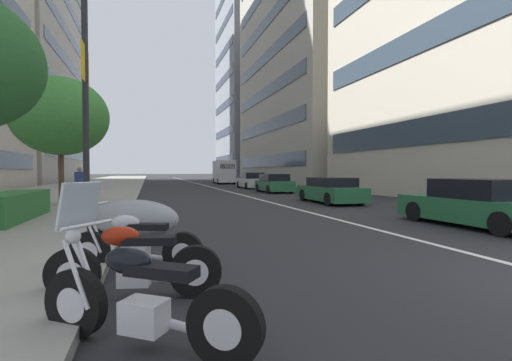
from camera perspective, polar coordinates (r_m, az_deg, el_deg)
name	(u,v)px	position (r m, az deg, el deg)	size (l,w,h in m)	color
sidewalk_right_plaza	(81,189)	(33.31, -26.52, -1.23)	(160.00, 9.75, 0.15)	gray
lane_centre_stripe	(206,186)	(38.31, -8.13, -0.85)	(110.00, 0.16, 0.01)	silver
motorcycle_mid_row	(141,300)	(3.44, -18.23, -17.98)	(1.40, 1.87, 1.49)	black
motorcycle_second_in_row	(133,265)	(4.74, -19.33, -12.84)	(0.72, 2.12, 1.11)	black
motorcycle_nearest_camera	(135,246)	(5.95, -19.10, -9.95)	(0.92, 2.05, 1.10)	black
motorcycle_by_sign_pole	(133,219)	(8.42, -19.31, -5.87)	(1.67, 2.24, 0.95)	gray
car_lead_in_lane	(477,204)	(11.91, 32.19, -3.31)	(4.32, 1.99, 1.37)	#236038
car_far_down_avenue	(330,191)	(17.98, 11.98, -1.61)	(4.42, 1.94, 1.27)	#236038
car_following_behind	(274,184)	(26.29, 2.94, -0.50)	(4.14, 1.93, 1.38)	#236038
car_approaching_light	(252,181)	(32.36, -0.71, -0.07)	(4.65, 1.96, 1.45)	#B7B7BC
delivery_van_ahead	(224,171)	(44.62, -5.24, 1.47)	(5.52, 2.34, 2.91)	silver
street_lamp_with_banners	(95,43)	(12.41, -24.66, 19.67)	(1.26, 2.24, 9.09)	#232326
clipped_hedge_bed	(11,206)	(12.61, -35.00, -3.46)	(4.10, 1.10, 0.81)	#28602D
street_tree_mid_sidewalk	(60,116)	(17.20, -29.17, 9.07)	(3.87, 3.87, 5.41)	#473323
pedestrian_on_plaza	(80,184)	(18.47, -26.66, -0.55)	(0.37, 0.46, 1.63)	#2D2D33
office_tower_mid_left	(324,50)	(51.10, 10.99, 20.14)	(26.71, 16.53, 35.83)	#B7B2A3
office_tower_far_left_down_avenue	(271,60)	(76.91, 2.48, 18.95)	(18.22, 20.13, 49.21)	gray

